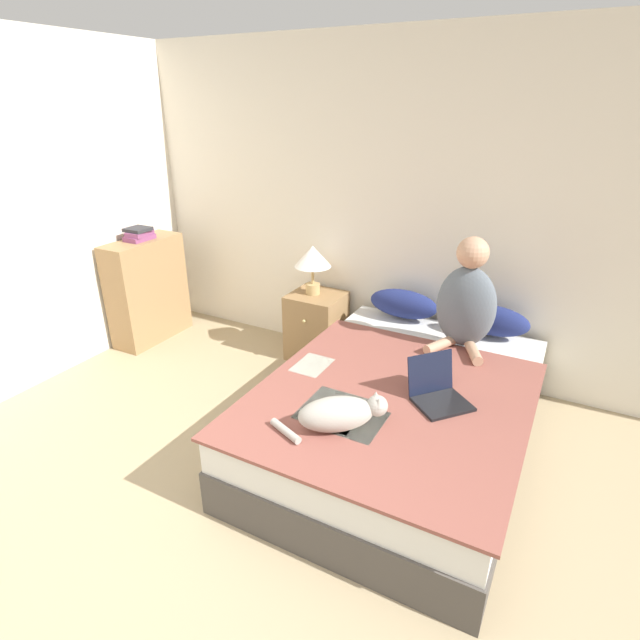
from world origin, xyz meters
TOP-DOWN VIEW (x-y plane):
  - wall_back at (0.00, 3.08)m, footprint 5.81×0.05m
  - wall_side at (-2.43, 1.53)m, footprint 0.05×4.06m
  - bed at (0.39, 1.95)m, footprint 1.53×2.12m
  - pillow_near at (0.06, 2.89)m, footprint 0.55×0.21m
  - pillow_far at (0.72, 2.89)m, footprint 0.55×0.21m
  - person_sitting at (0.59, 2.62)m, footprint 0.40×0.40m
  - cat_tabby at (0.26, 1.33)m, footprint 0.55×0.42m
  - laptop_open at (0.64, 1.84)m, footprint 0.41×0.41m
  - nightstand at (-0.68, 2.81)m, footprint 0.44×0.43m
  - table_lamp at (-0.71, 2.81)m, footprint 0.30×0.30m
  - bookshelf at (-2.23, 2.41)m, footprint 0.30×0.73m
  - book_stack_top at (-2.23, 2.41)m, footprint 0.19×0.24m

SIDE VIEW (x-z plane):
  - bed at x=0.39m, z-range 0.00..0.49m
  - nightstand at x=-0.68m, z-range 0.00..0.58m
  - bookshelf at x=-2.23m, z-range 0.00..0.94m
  - laptop_open at x=0.64m, z-range 0.42..0.67m
  - cat_tabby at x=0.26m, z-range 0.49..0.68m
  - pillow_near at x=0.06m, z-range 0.49..0.72m
  - pillow_far at x=0.72m, z-range 0.49..0.72m
  - person_sitting at x=0.59m, z-range 0.44..1.21m
  - table_lamp at x=-0.71m, z-range 0.68..1.09m
  - book_stack_top at x=-2.23m, z-range 0.94..1.05m
  - wall_back at x=0.00m, z-range 0.00..2.55m
  - wall_side at x=-2.43m, z-range 0.00..2.55m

